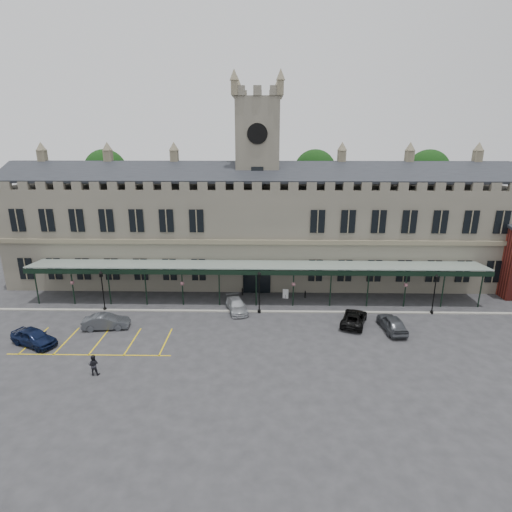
{
  "coord_description": "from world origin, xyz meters",
  "views": [
    {
      "loc": [
        0.77,
        -32.99,
        17.75
      ],
      "look_at": [
        0.0,
        6.0,
        6.0
      ],
      "focal_mm": 28.0,
      "sensor_mm": 36.0,
      "label": 1
    }
  ],
  "objects_px": {
    "lamp_post_left": "(102,287)",
    "car_left_b": "(106,322)",
    "lamp_post_mid": "(259,288)",
    "traffic_cone": "(359,322)",
    "lamp_post_right": "(435,290)",
    "sign_board": "(286,294)",
    "car_van": "(354,318)",
    "clock_tower": "(258,176)",
    "car_right_a": "(392,323)",
    "station_building": "(258,230)",
    "person_b": "(94,365)",
    "car_left_a": "(34,337)",
    "car_taxi": "(237,305)"
  },
  "relations": [
    {
      "from": "lamp_post_mid",
      "to": "traffic_cone",
      "type": "xyz_separation_m",
      "value": [
        9.73,
        -2.85,
        -2.35
      ]
    },
    {
      "from": "sign_board",
      "to": "lamp_post_mid",
      "type": "bearing_deg",
      "value": -115.04
    },
    {
      "from": "lamp_post_left",
      "to": "car_right_a",
      "type": "xyz_separation_m",
      "value": [
        29.03,
        -3.98,
        -1.89
      ]
    },
    {
      "from": "lamp_post_right",
      "to": "sign_board",
      "type": "relative_size",
      "value": 3.91
    },
    {
      "from": "lamp_post_left",
      "to": "lamp_post_right",
      "type": "bearing_deg",
      "value": -0.24
    },
    {
      "from": "station_building",
      "to": "car_van",
      "type": "relative_size",
      "value": 13.09
    },
    {
      "from": "lamp_post_left",
      "to": "car_left_b",
      "type": "distance_m",
      "value": 4.87
    },
    {
      "from": "traffic_cone",
      "to": "lamp_post_right",
      "type": "bearing_deg",
      "value": 19.67
    },
    {
      "from": "lamp_post_left",
      "to": "sign_board",
      "type": "height_order",
      "value": "lamp_post_left"
    },
    {
      "from": "sign_board",
      "to": "person_b",
      "type": "xyz_separation_m",
      "value": [
        -15.6,
        -15.44,
        0.29
      ]
    },
    {
      "from": "car_taxi",
      "to": "car_right_a",
      "type": "height_order",
      "value": "car_right_a"
    },
    {
      "from": "station_building",
      "to": "lamp_post_right",
      "type": "distance_m",
      "value": 21.46
    },
    {
      "from": "lamp_post_left",
      "to": "lamp_post_right",
      "type": "relative_size",
      "value": 1.01
    },
    {
      "from": "car_right_a",
      "to": "sign_board",
      "type": "bearing_deg",
      "value": -42.58
    },
    {
      "from": "station_building",
      "to": "lamp_post_mid",
      "type": "height_order",
      "value": "station_building"
    },
    {
      "from": "lamp_post_mid",
      "to": "traffic_cone",
      "type": "relative_size",
      "value": 6.0
    },
    {
      "from": "station_building",
      "to": "lamp_post_left",
      "type": "bearing_deg",
      "value": -147.17
    },
    {
      "from": "sign_board",
      "to": "car_right_a",
      "type": "relative_size",
      "value": 0.26
    },
    {
      "from": "car_right_a",
      "to": "car_taxi",
      "type": "bearing_deg",
      "value": -19.89
    },
    {
      "from": "lamp_post_mid",
      "to": "person_b",
      "type": "distance_m",
      "value": 17.24
    },
    {
      "from": "clock_tower",
      "to": "car_right_a",
      "type": "xyz_separation_m",
      "value": [
        13.0,
        -14.4,
        -12.36
      ]
    },
    {
      "from": "lamp_post_left",
      "to": "car_left_b",
      "type": "bearing_deg",
      "value": -66.91
    },
    {
      "from": "clock_tower",
      "to": "sign_board",
      "type": "bearing_deg",
      "value": -64.09
    },
    {
      "from": "clock_tower",
      "to": "car_taxi",
      "type": "distance_m",
      "value": 16.28
    },
    {
      "from": "station_building",
      "to": "car_taxi",
      "type": "relative_size",
      "value": 13.73
    },
    {
      "from": "sign_board",
      "to": "car_van",
      "type": "xyz_separation_m",
      "value": [
        6.39,
        -6.32,
        0.09
      ]
    },
    {
      "from": "lamp_post_right",
      "to": "sign_board",
      "type": "distance_m",
      "value": 15.62
    },
    {
      "from": "traffic_cone",
      "to": "car_left_b",
      "type": "height_order",
      "value": "car_left_b"
    },
    {
      "from": "station_building",
      "to": "lamp_post_right",
      "type": "height_order",
      "value": "station_building"
    },
    {
      "from": "traffic_cone",
      "to": "station_building",
      "type": "bearing_deg",
      "value": 126.88
    },
    {
      "from": "lamp_post_left",
      "to": "lamp_post_mid",
      "type": "height_order",
      "value": "lamp_post_mid"
    },
    {
      "from": "car_left_b",
      "to": "car_taxi",
      "type": "bearing_deg",
      "value": -77.83
    },
    {
      "from": "lamp_post_left",
      "to": "car_left_a",
      "type": "relative_size",
      "value": 1.0
    },
    {
      "from": "lamp_post_mid",
      "to": "car_right_a",
      "type": "xyz_separation_m",
      "value": [
        12.65,
        -3.74,
        -1.98
      ]
    },
    {
      "from": "lamp_post_left",
      "to": "person_b",
      "type": "bearing_deg",
      "value": -72.45
    },
    {
      "from": "person_b",
      "to": "car_right_a",
      "type": "bearing_deg",
      "value": -164.86
    },
    {
      "from": "car_van",
      "to": "clock_tower",
      "type": "bearing_deg",
      "value": -32.73
    },
    {
      "from": "lamp_post_left",
      "to": "car_right_a",
      "type": "relative_size",
      "value": 1.01
    },
    {
      "from": "clock_tower",
      "to": "car_van",
      "type": "height_order",
      "value": "clock_tower"
    },
    {
      "from": "car_left_b",
      "to": "car_right_a",
      "type": "height_order",
      "value": "car_right_a"
    },
    {
      "from": "traffic_cone",
      "to": "car_van",
      "type": "distance_m",
      "value": 0.62
    },
    {
      "from": "car_left_b",
      "to": "car_right_a",
      "type": "relative_size",
      "value": 0.98
    },
    {
      "from": "car_left_b",
      "to": "car_right_a",
      "type": "bearing_deg",
      "value": -96.86
    },
    {
      "from": "car_van",
      "to": "lamp_post_mid",
      "type": "bearing_deg",
      "value": 6.15
    },
    {
      "from": "clock_tower",
      "to": "car_left_a",
      "type": "relative_size",
      "value": 5.55
    },
    {
      "from": "station_building",
      "to": "car_taxi",
      "type": "bearing_deg",
      "value": -101.4
    },
    {
      "from": "station_building",
      "to": "car_taxi",
      "type": "height_order",
      "value": "station_building"
    },
    {
      "from": "station_building",
      "to": "car_left_b",
      "type": "bearing_deg",
      "value": -134.66
    },
    {
      "from": "clock_tower",
      "to": "car_left_b",
      "type": "relative_size",
      "value": 5.76
    },
    {
      "from": "station_building",
      "to": "lamp_post_mid",
      "type": "relative_size",
      "value": 13.05
    }
  ]
}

